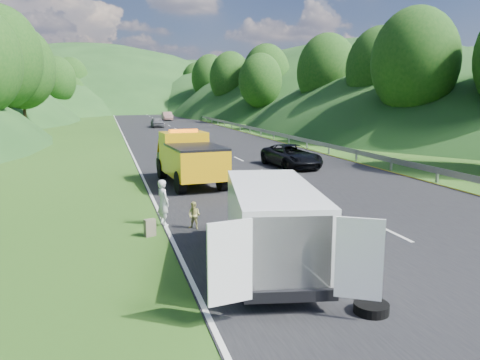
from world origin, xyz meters
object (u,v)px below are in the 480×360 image
object	(u,v)px
tow_truck	(189,158)
suitcase	(150,228)
woman	(164,225)
spare_tire	(371,313)
worker	(327,292)
child	(195,229)
white_van	(272,221)
passing_suv	(291,167)

from	to	relation	value
tow_truck	suitcase	bearing A→B (deg)	-112.76
woman	spare_tire	world-z (taller)	woman
woman	spare_tire	bearing A→B (deg)	-177.01
worker	suitcase	distance (m)	6.38
spare_tire	child	bearing A→B (deg)	108.72
white_van	child	size ratio (longest dim) A/B	7.13
worker	spare_tire	world-z (taller)	worker
worker	passing_suv	world-z (taller)	worker
tow_truck	spare_tire	size ratio (longest dim) A/B	8.77
worker	child	bearing A→B (deg)	79.08
tow_truck	worker	size ratio (longest dim) A/B	3.97
passing_suv	tow_truck	bearing A→B (deg)	-156.35
white_van	worker	bearing A→B (deg)	-57.94
woman	white_van	bearing A→B (deg)	-175.11
woman	tow_truck	bearing A→B (deg)	-36.84
worker	suitcase	xyz separation A→B (m)	(-3.42, 5.38, 0.28)
worker	tow_truck	bearing A→B (deg)	63.33
tow_truck	child	distance (m)	8.08
white_van	worker	distance (m)	2.28
tow_truck	passing_suv	size ratio (longest dim) A/B	1.28
child	passing_suv	xyz separation A→B (m)	(8.12, 11.55, 0.00)
worker	passing_suv	distance (m)	18.36
white_van	spare_tire	size ratio (longest dim) A/B	9.03
white_van	spare_tire	world-z (taller)	white_van
tow_truck	passing_suv	world-z (taller)	tow_truck
spare_tire	suitcase	bearing A→B (deg)	120.21
spare_tire	worker	bearing A→B (deg)	108.67
white_van	woman	bearing A→B (deg)	126.26
woman	spare_tire	xyz separation A→B (m)	(3.26, -7.67, 0.00)
worker	spare_tire	size ratio (longest dim) A/B	2.21
suitcase	spare_tire	bearing A→B (deg)	-59.79
child	suitcase	xyz separation A→B (m)	(-1.48, -0.36, 0.28)
tow_truck	spare_tire	xyz separation A→B (m)	(1.11, -14.80, -1.29)
white_van	suitcase	xyz separation A→B (m)	(-2.74, 3.58, -0.95)
woman	child	world-z (taller)	woman
worker	suitcase	bearing A→B (deg)	92.81
tow_truck	spare_tire	world-z (taller)	tow_truck
woman	child	bearing A→B (deg)	-149.40
woman	passing_suv	world-z (taller)	woman
passing_suv	spare_tire	bearing A→B (deg)	-111.78
suitcase	woman	bearing A→B (deg)	63.17
passing_suv	woman	bearing A→B (deg)	-134.34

